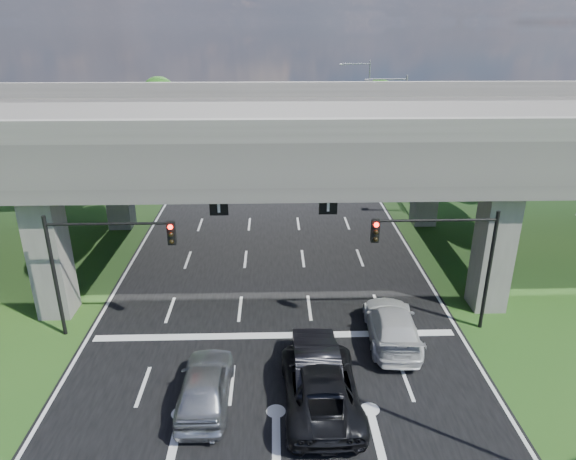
{
  "coord_description": "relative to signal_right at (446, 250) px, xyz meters",
  "views": [
    {
      "loc": [
        -0.0,
        -17.12,
        13.78
      ],
      "look_at": [
        0.75,
        8.08,
        3.56
      ],
      "focal_mm": 32.0,
      "sensor_mm": 36.0,
      "label": 1
    }
  ],
  "objects": [
    {
      "name": "car_silver",
      "position": [
        -10.52,
        -4.97,
        -3.33
      ],
      "size": [
        1.98,
        4.88,
        1.66
      ],
      "primitive_type": "imported",
      "rotation": [
        0.0,
        0.0,
        3.14
      ],
      "color": "#AAACB2",
      "rests_on": "road"
    },
    {
      "name": "tree_left_near",
      "position": [
        -21.78,
        22.06,
        0.63
      ],
      "size": [
        4.5,
        4.5,
        7.8
      ],
      "color": "black",
      "rests_on": "ground"
    },
    {
      "name": "tree_right_near",
      "position": [
        5.22,
        24.06,
        0.31
      ],
      "size": [
        4.2,
        4.2,
        7.28
      ],
      "color": "black",
      "rests_on": "ground"
    },
    {
      "name": "overpass",
      "position": [
        -7.82,
        8.06,
        3.73
      ],
      "size": [
        80.0,
        15.0,
        10.0
      ],
      "color": "#3D3A37",
      "rests_on": "ground"
    },
    {
      "name": "tree_right_mid",
      "position": [
        8.22,
        32.06,
        -0.01
      ],
      "size": [
        3.91,
        3.9,
        6.76
      ],
      "color": "black",
      "rests_on": "ground"
    },
    {
      "name": "warehouse",
      "position": [
        -33.82,
        31.06,
        -2.19
      ],
      "size": [
        20.0,
        10.0,
        4.0
      ],
      "primitive_type": "cube",
      "color": "#9E9E99",
      "rests_on": "ground"
    },
    {
      "name": "streetlight_beyond",
      "position": [
        2.27,
        36.06,
        1.66
      ],
      "size": [
        3.38,
        0.25,
        10.0
      ],
      "color": "gray",
      "rests_on": "ground"
    },
    {
      "name": "signal_right",
      "position": [
        0.0,
        0.0,
        0.0
      ],
      "size": [
        5.76,
        0.54,
        6.0
      ],
      "color": "black",
      "rests_on": "ground"
    },
    {
      "name": "streetlight_far",
      "position": [
        2.27,
        20.06,
        1.66
      ],
      "size": [
        3.38,
        0.25,
        10.0
      ],
      "color": "gray",
      "rests_on": "ground"
    },
    {
      "name": "car_trailing",
      "position": [
        -6.1,
        -5.13,
        -3.3
      ],
      "size": [
        2.93,
        6.21,
        1.71
      ],
      "primitive_type": "imported",
      "rotation": [
        0.0,
        0.0,
        3.16
      ],
      "color": "black",
      "rests_on": "road"
    },
    {
      "name": "car_dark",
      "position": [
        -6.16,
        -3.81,
        -3.3
      ],
      "size": [
        1.83,
        5.2,
        1.71
      ],
      "primitive_type": "imported",
      "rotation": [
        0.0,
        0.0,
        3.14
      ],
      "color": "black",
      "rests_on": "road"
    },
    {
      "name": "tree_left_mid",
      "position": [
        -24.78,
        30.06,
        -0.01
      ],
      "size": [
        3.91,
        3.9,
        6.76
      ],
      "color": "black",
      "rests_on": "ground"
    },
    {
      "name": "road",
      "position": [
        -7.82,
        6.06,
        -4.17
      ],
      "size": [
        18.0,
        120.0,
        0.03
      ],
      "primitive_type": "cube",
      "color": "black",
      "rests_on": "ground"
    },
    {
      "name": "tree_right_far",
      "position": [
        4.22,
        40.06,
        0.63
      ],
      "size": [
        4.5,
        4.5,
        7.8
      ],
      "color": "black",
      "rests_on": "ground"
    },
    {
      "name": "signal_left",
      "position": [
        -15.65,
        0.0,
        0.0
      ],
      "size": [
        5.76,
        0.54,
        6.0
      ],
      "color": "black",
      "rests_on": "ground"
    },
    {
      "name": "car_white",
      "position": [
        -2.42,
        -0.94,
        -3.36
      ],
      "size": [
        2.56,
        5.6,
        1.59
      ],
      "primitive_type": "imported",
      "rotation": [
        0.0,
        0.0,
        3.08
      ],
      "color": "#BDBDBD",
      "rests_on": "road"
    },
    {
      "name": "tree_left_far",
      "position": [
        -20.78,
        38.06,
        0.95
      ],
      "size": [
        4.8,
        4.8,
        8.32
      ],
      "color": "black",
      "rests_on": "ground"
    },
    {
      "name": "ground",
      "position": [
        -7.82,
        -3.94,
        -4.19
      ],
      "size": [
        160.0,
        160.0,
        0.0
      ],
      "primitive_type": "plane",
      "color": "#1F4917",
      "rests_on": "ground"
    }
  ]
}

